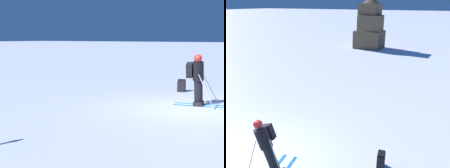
{
  "view_description": "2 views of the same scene",
  "coord_description": "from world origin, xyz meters",
  "views": [
    {
      "loc": [
        -10.52,
        -4.16,
        2.16
      ],
      "look_at": [
        -0.69,
        2.34,
        0.68
      ],
      "focal_mm": 60.0,
      "sensor_mm": 36.0,
      "label": 1
    },
    {
      "loc": [
        4.6,
        -3.49,
        4.51
      ],
      "look_at": [
        0.77,
        3.63,
        1.5
      ],
      "focal_mm": 35.0,
      "sensor_mm": 36.0,
      "label": 2
    }
  ],
  "objects": [
    {
      "name": "ground_plane",
      "position": [
        0.0,
        0.0,
        0.0
      ],
      "size": [
        300.0,
        300.0,
        0.0
      ],
      "primitive_type": "plane",
      "color": "white"
    },
    {
      "name": "skier",
      "position": [
        0.54,
        -0.02,
        0.91
      ],
      "size": [
        1.31,
        1.63,
        1.68
      ],
      "rotation": [
        0.0,
        0.0,
        0.21
      ],
      "color": "#1E7AC6",
      "rests_on": "ground"
    },
    {
      "name": "rock_pillar",
      "position": [
        -3.47,
        18.53,
        2.17
      ],
      "size": [
        2.78,
        2.44,
        5.17
      ],
      "color": "brown",
      "rests_on": "ground"
    },
    {
      "name": "spare_backpack",
      "position": [
        3.26,
        1.64,
        0.24
      ],
      "size": [
        0.28,
        0.34,
        0.5
      ],
      "rotation": [
        0.0,
        0.0,
        4.92
      ],
      "color": "black",
      "rests_on": "ground"
    }
  ]
}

